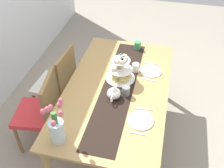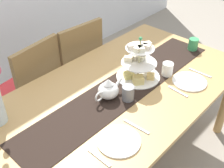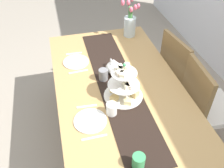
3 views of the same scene
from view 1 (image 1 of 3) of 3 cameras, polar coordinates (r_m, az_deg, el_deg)
The scene contains 17 objects.
ground_plane at distance 3.14m, azimuth 0.94°, elevation -10.87°, with size 8.00×8.00×0.00m, color gray.
dining_table at distance 2.67m, azimuth 1.09°, elevation -2.27°, with size 1.77×1.00×0.73m.
chair_left at distance 2.80m, azimuth -14.93°, elevation -5.32°, with size 0.48×0.48×0.91m.
chair_right at distance 3.09m, azimuth -11.42°, elevation 0.48°, with size 0.45×0.45×0.91m.
table_runner at distance 2.61m, azimuth 1.31°, elevation -0.83°, with size 1.63×0.31×0.00m, color black.
tiered_cake_stand at distance 2.67m, azimuth 1.80°, elevation 2.86°, with size 0.30×0.30×0.30m.
teapot at distance 2.47m, azimuth 0.38°, elevation -1.98°, with size 0.24×0.13×0.14m.
tulip_vase at distance 2.11m, azimuth -11.89°, elevation -9.24°, with size 0.22×0.19×0.41m.
dinner_plate_left at distance 2.31m, azimuth 6.18°, elevation -7.81°, with size 0.23×0.23×0.01m, color white.
fork_left at distance 2.22m, azimuth 5.61°, elevation -10.57°, with size 0.02×0.15×0.01m, color silver.
knife_left at distance 2.41m, azimuth 6.70°, elevation -5.34°, with size 0.01×0.17×0.01m, color silver.
dinner_plate_right at distance 2.85m, azimuth 8.35°, elevation 2.78°, with size 0.23×0.23×0.01m, color white.
fork_right at distance 2.73m, azimuth 7.98°, elevation 0.95°, with size 0.02×0.15×0.01m, color silver.
knife_right at distance 2.96m, azimuth 8.69°, elevation 4.40°, with size 0.01×0.17×0.01m, color silver.
mug_grey at distance 2.51m, azimuth 3.03°, elevation -1.46°, with size 0.08×0.08×0.10m, color slate.
mug_white_text at distance 2.80m, azimuth 5.12°, elevation 3.55°, with size 0.08×0.08×0.10m, color white.
mug_orange at distance 3.17m, azimuth 5.55°, elevation 8.30°, with size 0.08×0.08×0.10m, color #389356.
Camera 1 is at (-1.93, -0.41, 2.44)m, focal length 42.32 mm.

